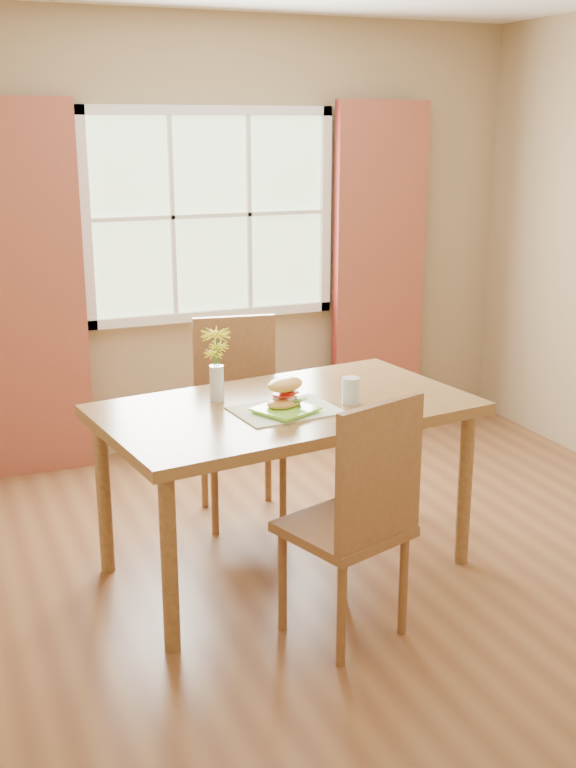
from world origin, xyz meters
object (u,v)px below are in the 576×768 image
at_px(chair_near, 360,512).
at_px(croissant_sandwich, 285,393).
at_px(water_glass, 351,391).
at_px(chair_far, 238,408).
at_px(flower_vase, 216,357).
at_px(dining_table, 286,422).

height_order(chair_near, croissant_sandwich, chair_near).
bearing_deg(water_glass, chair_far, 108.13).
xyz_separation_m(chair_far, flower_vase, (-0.29, -0.54, 0.44)).
distance_m(chair_near, chair_far, 1.42).
bearing_deg(flower_vase, chair_near, -71.06).
bearing_deg(chair_far, flower_vase, -109.52).
xyz_separation_m(chair_near, chair_far, (-0.01, 1.42, 0.01)).
xyz_separation_m(water_glass, flower_vase, (-0.55, 0.27, 0.15)).
relative_size(chair_far, flower_vase, 3.14).
bearing_deg(flower_vase, water_glass, -26.29).
bearing_deg(chair_far, water_glass, -63.23).
xyz_separation_m(chair_far, water_glass, (0.27, -0.81, 0.29)).
distance_m(dining_table, flower_vase, 0.44).
height_order(chair_near, chair_far, chair_far).
xyz_separation_m(dining_table, chair_far, (0.01, 0.71, -0.15)).
xyz_separation_m(croissant_sandwich, flower_vase, (-0.23, 0.27, 0.12)).
bearing_deg(dining_table, chair_near, -95.56).
relative_size(dining_table, water_glass, 14.83).
height_order(dining_table, flower_vase, flower_vase).
bearing_deg(chair_near, dining_table, 73.98).
distance_m(croissant_sandwich, flower_vase, 0.37).
relative_size(croissant_sandwich, water_glass, 1.81).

